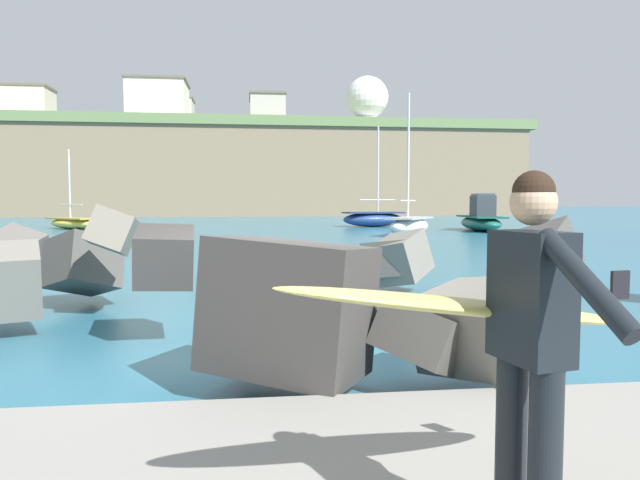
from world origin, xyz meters
TOP-DOWN VIEW (x-y plane):
  - ground_plane at (0.00, 0.00)m, footprint 400.00×400.00m
  - breakwater_jetty at (-2.77, 2.35)m, footprint 32.55×7.99m
  - surfer_with_board at (0.76, -3.98)m, footprint 2.12×1.33m
  - boat_near_left at (-12.30, 34.66)m, footprint 4.73×4.66m
  - boat_near_centre at (8.77, 35.61)m, footprint 5.01×2.97m
  - boat_near_right at (14.28, 28.83)m, footprint 2.86×6.55m
  - boat_mid_centre at (8.22, 23.99)m, footprint 3.80×4.56m
  - mooring_buoy_middle at (-9.39, 17.93)m, footprint 0.44×0.44m
  - headland_bluff at (-6.51, 83.20)m, footprint 85.64×38.19m
  - radar_dome at (19.04, 87.65)m, footprint 6.88×6.88m
  - station_building_west at (-31.01, 79.89)m, footprint 6.64×5.40m
  - station_building_central at (-12.86, 77.97)m, footprint 8.24×7.86m
  - station_building_east at (-11.24, 84.36)m, footprint 5.43×5.46m
  - station_building_annex at (2.25, 73.82)m, footprint 4.85×7.47m

SIDE VIEW (x-z plane):
  - ground_plane at x=0.00m, z-range 0.00..0.00m
  - mooring_buoy_middle at x=-9.39m, z-range 0.00..0.44m
  - boat_near_left at x=-12.30m, z-range -2.28..3.16m
  - boat_mid_centre at x=8.22m, z-range -3.22..4.39m
  - boat_near_centre at x=8.77m, z-range -3.10..4.31m
  - boat_near_right at x=14.28m, z-range -0.45..1.91m
  - breakwater_jetty at x=-2.77m, z-range -0.16..1.98m
  - surfer_with_board at x=0.76m, z-range 0.39..2.16m
  - headland_bluff at x=-6.51m, z-range 0.02..12.31m
  - station_building_annex at x=2.25m, z-range 12.30..16.28m
  - station_building_east at x=-11.24m, z-range 12.30..17.46m
  - station_building_west at x=-31.01m, z-range 12.30..17.86m
  - station_building_central at x=-12.86m, z-range 12.30..18.73m
  - radar_dome at x=19.04m, z-range 12.67..22.64m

